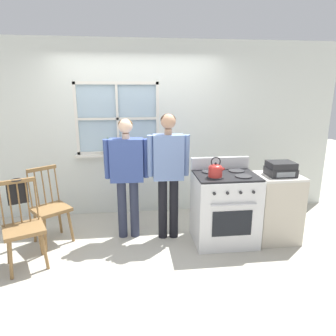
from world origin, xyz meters
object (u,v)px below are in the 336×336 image
(person_elderly_left, at_px, (127,168))
(potted_plant, at_px, (107,149))
(chair_by_window, at_px, (24,229))
(person_teen_center, at_px, (168,166))
(chair_near_wall, at_px, (50,209))
(side_counter, at_px, (276,208))
(handbag, at_px, (17,192))
(stereo, at_px, (281,169))
(stove, at_px, (224,207))
(kettle, at_px, (215,170))

(person_elderly_left, relative_size, potted_plant, 5.52)
(chair_by_window, bearing_deg, person_teen_center, -7.95)
(chair_near_wall, distance_m, side_counter, 2.98)
(side_counter, bearing_deg, potted_plant, 153.97)
(handbag, bearing_deg, person_teen_center, 9.11)
(person_elderly_left, height_order, handbag, person_elderly_left)
(handbag, relative_size, stereo, 0.90)
(stereo, bearing_deg, chair_near_wall, 174.24)
(side_counter, bearing_deg, chair_near_wall, 174.64)
(side_counter, distance_m, stereo, 0.54)
(person_teen_center, bearing_deg, stove, -13.18)
(person_teen_center, distance_m, potted_plant, 1.23)
(kettle, bearing_deg, chair_near_wall, 169.64)
(stove, distance_m, handbag, 2.53)
(chair_by_window, xyz_separation_m, stove, (2.41, 0.31, 0.01))
(person_teen_center, xyz_separation_m, stove, (0.72, -0.19, -0.53))
(handbag, bearing_deg, stereo, 0.88)
(chair_by_window, bearing_deg, chair_near_wall, 50.86)
(chair_by_window, height_order, kettle, kettle)
(stove, relative_size, kettle, 4.39)
(person_teen_center, bearing_deg, chair_near_wall, 179.22)
(chair_by_window, relative_size, potted_plant, 3.42)
(person_elderly_left, bearing_deg, person_teen_center, -7.76)
(potted_plant, distance_m, stereo, 2.53)
(stove, distance_m, side_counter, 0.70)
(person_teen_center, bearing_deg, person_elderly_left, 172.40)
(potted_plant, xyz_separation_m, side_counter, (2.26, -1.10, -0.64))
(person_teen_center, xyz_separation_m, potted_plant, (-0.84, 0.89, 0.08))
(stove, bearing_deg, side_counter, -2.33)
(kettle, distance_m, stereo, 0.88)
(chair_near_wall, distance_m, kettle, 2.19)
(chair_near_wall, distance_m, person_elderly_left, 1.13)
(kettle, height_order, stereo, kettle)
(kettle, distance_m, side_counter, 1.05)
(person_elderly_left, distance_m, stereo, 1.98)
(stereo, bearing_deg, chair_by_window, -175.17)
(potted_plant, height_order, handbag, potted_plant)
(person_teen_center, height_order, kettle, person_teen_center)
(kettle, distance_m, potted_plant, 1.84)
(stove, height_order, potted_plant, potted_plant)
(potted_plant, height_order, stereo, potted_plant)
(stove, xyz_separation_m, potted_plant, (-1.56, 1.08, 0.61))
(chair_near_wall, xyz_separation_m, potted_plant, (0.70, 0.83, 0.63))
(potted_plant, distance_m, handbag, 1.53)
(side_counter, bearing_deg, stereo, -90.00)
(side_counter, relative_size, stereo, 2.65)
(person_teen_center, xyz_separation_m, stereo, (1.42, -0.24, -0.02))
(stove, bearing_deg, chair_near_wall, 173.70)
(stove, xyz_separation_m, kettle, (-0.18, -0.13, 0.55))
(handbag, distance_m, side_counter, 3.23)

